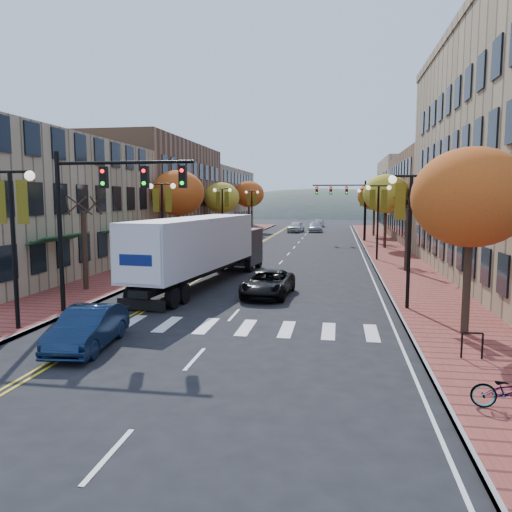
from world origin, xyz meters
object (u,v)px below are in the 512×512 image
at_px(navy_sedan, 88,328).
at_px(bicycle, 510,391).
at_px(semi_truck, 204,245).
at_px(black_suv, 268,283).

height_order(navy_sedan, bicycle, navy_sedan).
distance_m(semi_truck, black_suv, 5.25).
height_order(black_suv, bicycle, black_suv).
bearing_deg(black_suv, navy_sedan, -111.65).
bearing_deg(semi_truck, black_suv, -26.90).
distance_m(navy_sedan, black_suv, 10.97).
relative_size(semi_truck, navy_sedan, 3.79).
xyz_separation_m(black_suv, bicycle, (7.52, -13.24, -0.07)).
xyz_separation_m(semi_truck, black_suv, (4.13, -2.79, -1.64)).
xyz_separation_m(navy_sedan, black_suv, (4.74, 9.89, -0.03)).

